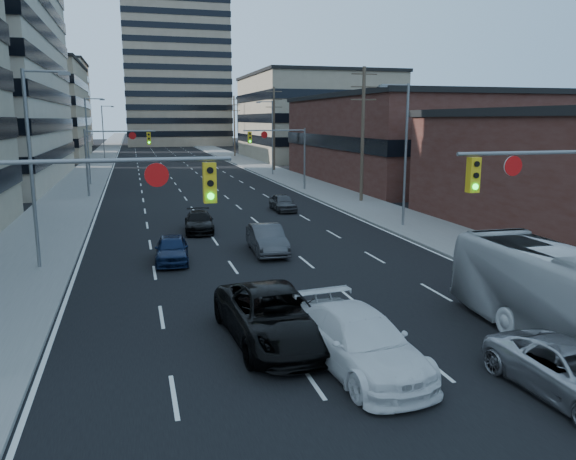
% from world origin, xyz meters
% --- Properties ---
extents(road_surface, '(18.00, 300.00, 0.02)m').
position_xyz_m(road_surface, '(0.00, 130.00, 0.01)').
color(road_surface, black).
rests_on(road_surface, ground).
extents(sidewalk_left, '(5.00, 300.00, 0.15)m').
position_xyz_m(sidewalk_left, '(-11.50, 130.00, 0.07)').
color(sidewalk_left, slate).
rests_on(sidewalk_left, ground).
extents(sidewalk_right, '(5.00, 300.00, 0.15)m').
position_xyz_m(sidewalk_right, '(11.50, 130.00, 0.07)').
color(sidewalk_right, slate).
rests_on(sidewalk_right, ground).
extents(office_left_far, '(20.00, 30.00, 16.00)m').
position_xyz_m(office_left_far, '(-24.00, 100.00, 8.00)').
color(office_left_far, gray).
rests_on(office_left_far, ground).
extents(storefront_right_mid, '(20.00, 30.00, 9.00)m').
position_xyz_m(storefront_right_mid, '(24.00, 50.00, 4.50)').
color(storefront_right_mid, '#472119').
rests_on(storefront_right_mid, ground).
extents(office_right_far, '(22.00, 28.00, 14.00)m').
position_xyz_m(office_right_far, '(25.00, 88.00, 7.00)').
color(office_right_far, gray).
rests_on(office_right_far, ground).
extents(apartment_tower, '(26.00, 26.00, 58.00)m').
position_xyz_m(apartment_tower, '(6.00, 150.00, 29.00)').
color(apartment_tower, gray).
rests_on(apartment_tower, ground).
extents(bg_block_left, '(24.00, 24.00, 20.00)m').
position_xyz_m(bg_block_left, '(-28.00, 140.00, 10.00)').
color(bg_block_left, '#ADA089').
rests_on(bg_block_left, ground).
extents(bg_block_right, '(22.00, 22.00, 12.00)m').
position_xyz_m(bg_block_right, '(32.00, 130.00, 6.00)').
color(bg_block_right, gray).
rests_on(bg_block_right, ground).
extents(signal_near_left, '(6.59, 0.33, 6.00)m').
position_xyz_m(signal_near_left, '(-7.45, 8.00, 4.33)').
color(signal_near_left, slate).
rests_on(signal_near_left, ground).
extents(signal_near_right, '(6.59, 0.33, 6.00)m').
position_xyz_m(signal_near_right, '(7.45, 8.00, 4.33)').
color(signal_near_right, slate).
rests_on(signal_near_right, ground).
extents(signal_far_left, '(6.09, 0.33, 6.00)m').
position_xyz_m(signal_far_left, '(-7.68, 45.00, 4.30)').
color(signal_far_left, slate).
rests_on(signal_far_left, ground).
extents(signal_far_right, '(6.09, 0.33, 6.00)m').
position_xyz_m(signal_far_right, '(7.68, 45.00, 4.30)').
color(signal_far_right, slate).
rests_on(signal_far_right, ground).
extents(utility_pole_block, '(2.20, 0.28, 11.00)m').
position_xyz_m(utility_pole_block, '(12.20, 36.00, 5.78)').
color(utility_pole_block, '#4C3D2D').
rests_on(utility_pole_block, ground).
extents(utility_pole_midblock, '(2.20, 0.28, 11.00)m').
position_xyz_m(utility_pole_midblock, '(12.20, 66.00, 5.78)').
color(utility_pole_midblock, '#4C3D2D').
rests_on(utility_pole_midblock, ground).
extents(utility_pole_distant, '(2.20, 0.28, 11.00)m').
position_xyz_m(utility_pole_distant, '(12.20, 96.00, 5.78)').
color(utility_pole_distant, '#4C3D2D').
rests_on(utility_pole_distant, ground).
extents(streetlight_left_near, '(2.03, 0.22, 9.00)m').
position_xyz_m(streetlight_left_near, '(-10.34, 20.00, 5.05)').
color(streetlight_left_near, slate).
rests_on(streetlight_left_near, ground).
extents(streetlight_left_mid, '(2.03, 0.22, 9.00)m').
position_xyz_m(streetlight_left_mid, '(-10.34, 55.00, 5.05)').
color(streetlight_left_mid, slate).
rests_on(streetlight_left_mid, ground).
extents(streetlight_left_far, '(2.03, 0.22, 9.00)m').
position_xyz_m(streetlight_left_far, '(-10.34, 90.00, 5.05)').
color(streetlight_left_far, slate).
rests_on(streetlight_left_far, ground).
extents(streetlight_right_near, '(2.03, 0.22, 9.00)m').
position_xyz_m(streetlight_right_near, '(10.34, 25.00, 5.05)').
color(streetlight_right_near, slate).
rests_on(streetlight_right_near, ground).
extents(streetlight_right_far, '(2.03, 0.22, 9.00)m').
position_xyz_m(streetlight_right_far, '(10.34, 60.00, 5.05)').
color(streetlight_right_far, slate).
rests_on(streetlight_right_far, ground).
extents(black_pickup, '(3.17, 6.19, 1.67)m').
position_xyz_m(black_pickup, '(-2.09, 8.84, 0.84)').
color(black_pickup, black).
rests_on(black_pickup, ground).
extents(white_van, '(2.78, 5.75, 1.61)m').
position_xyz_m(white_van, '(-0.27, 6.30, 0.81)').
color(white_van, silver).
rests_on(white_van, ground).
extents(silver_suv, '(2.50, 4.93, 1.34)m').
position_xyz_m(silver_suv, '(4.21, 3.34, 0.67)').
color(silver_suv, '#A9A9AE').
rests_on(silver_suv, ground).
extents(sedan_blue, '(1.86, 4.02, 1.33)m').
position_xyz_m(sedan_blue, '(-4.49, 19.79, 0.67)').
color(sedan_blue, '#0E1B39').
rests_on(sedan_blue, ground).
extents(sedan_grey_center, '(1.70, 4.49, 1.46)m').
position_xyz_m(sedan_grey_center, '(0.42, 20.45, 0.73)').
color(sedan_grey_center, '#3A3A3D').
rests_on(sedan_grey_center, ground).
extents(sedan_black_far, '(2.10, 4.40, 1.24)m').
position_xyz_m(sedan_black_far, '(-2.33, 27.03, 0.62)').
color(sedan_black_far, black).
rests_on(sedan_black_far, ground).
extents(sedan_grey_right, '(1.54, 3.81, 1.30)m').
position_xyz_m(sedan_grey_right, '(4.71, 33.38, 0.65)').
color(sedan_grey_right, '#39393C').
rests_on(sedan_grey_right, ground).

